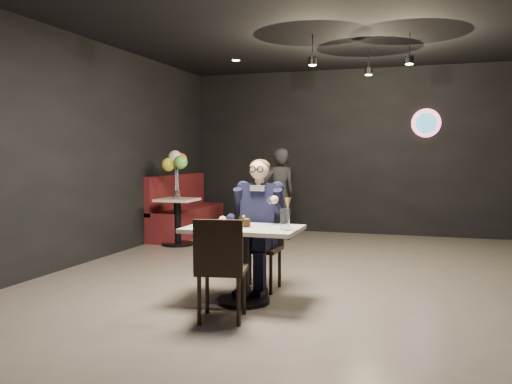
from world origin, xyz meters
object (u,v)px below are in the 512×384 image
(chair_near, at_px, (222,268))
(balloon_vase, at_px, (177,194))
(chair_far, at_px, (260,247))
(main_table, at_px, (243,265))
(passerby, at_px, (279,194))
(booth_bench, at_px, (187,205))
(side_table, at_px, (177,223))
(seated_man, at_px, (260,223))
(sundae_glass, at_px, (285,219))

(chair_near, distance_m, balloon_vase, 4.04)
(chair_far, height_order, balloon_vase, chair_far)
(main_table, bearing_deg, passerby, 100.37)
(chair_far, distance_m, passerby, 3.45)
(booth_bench, height_order, side_table, booth_bench)
(balloon_vase, relative_size, passerby, 0.09)
(chair_near, bearing_deg, main_table, 78.37)
(seated_man, relative_size, passerby, 0.93)
(passerby, bearing_deg, seated_man, 67.05)
(chair_near, distance_m, booth_bench, 5.04)
(balloon_vase, height_order, passerby, passerby)
(seated_man, xyz_separation_m, passerby, (-0.71, 3.36, 0.06))
(main_table, distance_m, passerby, 3.99)
(balloon_vase, distance_m, passerby, 1.74)
(sundae_glass, distance_m, passerby, 4.15)
(booth_bench, xyz_separation_m, passerby, (1.70, 0.04, 0.23))
(main_table, relative_size, passerby, 0.71)
(main_table, height_order, passerby, passerby)
(chair_near, height_order, booth_bench, booth_bench)
(seated_man, bearing_deg, chair_far, 0.00)
(main_table, xyz_separation_m, side_table, (-2.11, 2.87, -0.01))
(booth_bench, relative_size, balloon_vase, 15.51)
(chair_far, xyz_separation_m, booth_bench, (-2.41, 3.32, 0.08))
(sundae_glass, height_order, side_table, sundae_glass)
(side_table, distance_m, passerby, 1.79)
(passerby, bearing_deg, balloon_vase, 1.62)
(side_table, height_order, balloon_vase, balloon_vase)
(main_table, bearing_deg, side_table, 126.39)
(chair_near, xyz_separation_m, balloon_vase, (-2.11, 3.43, 0.36))
(booth_bench, height_order, passerby, passerby)
(chair_far, bearing_deg, passerby, 102.02)
(seated_man, height_order, balloon_vase, seated_man)
(chair_far, height_order, chair_near, same)
(main_table, relative_size, side_table, 1.53)
(seated_man, xyz_separation_m, booth_bench, (-2.41, 3.32, -0.18))
(booth_bench, relative_size, passerby, 1.40)
(chair_far, distance_m, chair_near, 1.11)
(chair_near, xyz_separation_m, sundae_glass, (0.44, 0.48, 0.39))
(chair_far, height_order, booth_bench, booth_bench)
(main_table, xyz_separation_m, passerby, (-0.71, 3.91, 0.40))
(chair_far, bearing_deg, side_table, 132.36)
(chair_far, xyz_separation_m, seated_man, (0.00, 0.00, 0.26))
(chair_far, relative_size, side_table, 1.28)
(chair_far, xyz_separation_m, sundae_glass, (0.44, -0.63, 0.39))
(main_table, height_order, seated_man, seated_man)
(chair_near, bearing_deg, booth_bench, 106.96)
(sundae_glass, bearing_deg, chair_near, -132.40)
(main_table, xyz_separation_m, balloon_vase, (-2.11, 2.87, 0.45))
(main_table, distance_m, chair_near, 0.57)
(side_table, bearing_deg, booth_bench, 106.70)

